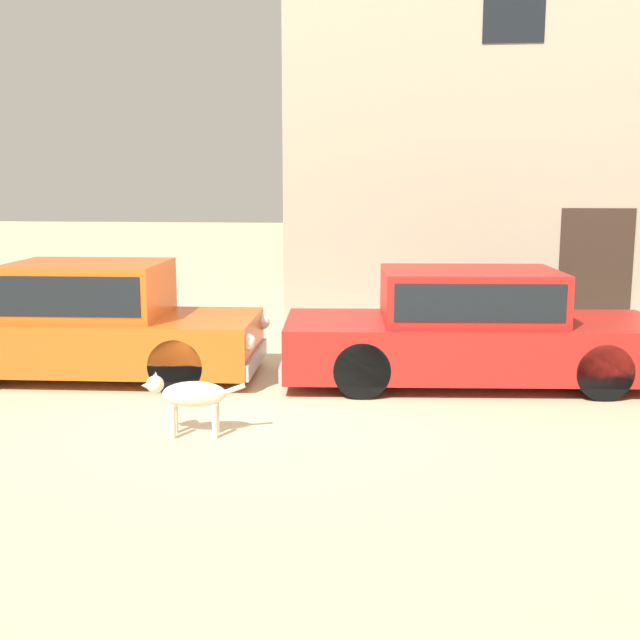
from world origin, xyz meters
The scene contains 4 objects.
ground_plane centered at (0.00, 0.00, 0.00)m, with size 80.00×80.00×0.00m, color #CCB78E.
parked_sedan_nearest centered at (-2.48, 0.80, 0.73)m, with size 4.40×1.87×1.48m.
parked_sedan_second centered at (2.35, 0.97, 0.70)m, with size 4.89×2.08×1.43m.
stray_dog_spotted centered at (-0.59, -1.47, 0.42)m, with size 1.03×0.31×0.65m.
Camera 1 is at (1.48, -8.80, 2.49)m, focal length 44.18 mm.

